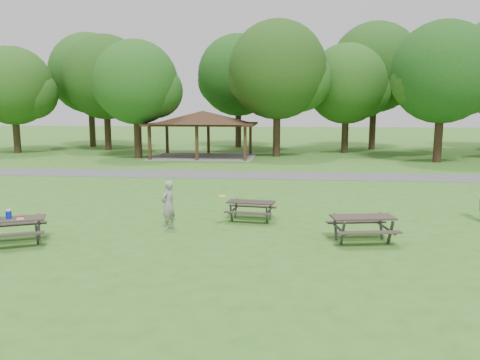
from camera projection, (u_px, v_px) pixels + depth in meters
The scene contains 17 objects.
ground at pixel (196, 241), 14.58m from camera, with size 160.00×160.00×0.00m, color #356D1F.
asphalt_path at pixel (240, 175), 28.34m from camera, with size 120.00×3.20×0.02m, color #4F4F52.
pavilion at pixel (203, 119), 38.07m from camera, with size 8.60×7.01×3.76m.
tree_row_b at pixel (14, 88), 40.78m from camera, with size 7.14×6.80×9.28m.
tree_row_c at pixel (107, 80), 43.41m from camera, with size 8.19×7.80×10.67m.
tree_row_d at pixel (137, 85), 36.66m from camera, with size 6.93×6.60×9.27m.
tree_row_e at pixel (279, 73), 37.91m from camera, with size 8.40×8.00×11.02m.
tree_row_f at pixel (348, 86), 40.92m from camera, with size 7.35×7.00×9.55m.
tree_row_g at pixel (444, 75), 33.88m from camera, with size 7.77×7.40×10.25m.
tree_deep_a at pixel (91, 76), 47.04m from camera, with size 8.40×8.00×11.38m.
tree_deep_b at pixel (239, 78), 46.13m from camera, with size 8.40×8.00×11.13m.
tree_deep_c at pixel (376, 70), 43.82m from camera, with size 8.82×8.40×11.90m.
picnic_table_near at pixel (4, 221), 13.98m from camera, with size 2.37×2.18×1.32m.
picnic_table_middle at pixel (251, 206), 17.05m from camera, with size 1.87×1.58×0.74m.
picnic_table_far at pixel (363, 222), 14.39m from camera, with size 2.14×1.83×0.83m.
frisbee_in_flight at pixel (222, 196), 15.93m from camera, with size 0.32×0.32×0.02m.
frisbee_thrower at pixel (168, 205), 15.81m from camera, with size 0.61×0.40×1.68m, color gray.
Camera 1 is at (2.74, -13.90, 4.17)m, focal length 35.00 mm.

